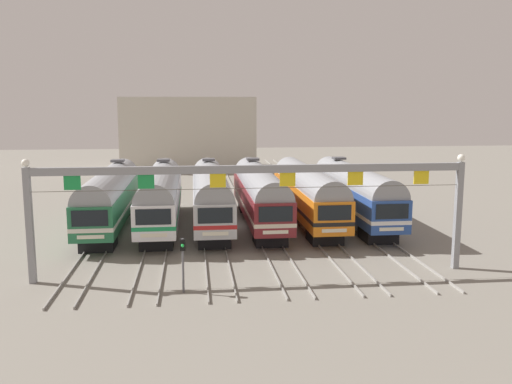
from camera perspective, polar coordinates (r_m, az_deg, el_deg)
The scene contains 11 objects.
ground_plane at distance 45.64m, azimuth -2.14°, elevation -3.44°, with size 160.00×160.00×0.00m, color gray.
track_bed at distance 62.30m, azimuth -3.34°, elevation 0.01°, with size 21.47×70.00×0.15m.
commuter_train_green at distance 45.49m, azimuth -14.80°, elevation -0.34°, with size 2.88×18.06×5.05m.
commuter_train_white at distance 45.08m, azimuth -9.77°, elevation -0.25°, with size 2.88×18.06×5.05m.
commuter_train_stainless at distance 45.03m, azimuth -4.69°, elevation -0.16°, with size 2.88×18.06×5.05m.
commuter_train_maroon at distance 45.32m, azimuth 0.36°, elevation -0.06°, with size 2.88×18.06×5.05m.
commuter_train_orange at distance 45.96m, azimuth 5.30°, elevation 0.02°, with size 2.88×18.06×4.77m.
commuter_train_blue at distance 46.94m, azimuth 10.08°, elevation 0.11°, with size 2.88×18.06×5.05m.
catenary_gantry at distance 31.44m, azimuth -0.31°, elevation 0.73°, with size 25.20×0.44×6.97m.
yard_signal_mast at distance 29.46m, azimuth -7.56°, elevation -6.45°, with size 0.28×0.35×2.95m.
maintenance_building at distance 85.79m, azimuth -6.97°, elevation 6.06°, with size 19.84×10.00×10.86m, color beige.
Camera 1 is at (-3.35, -44.42, 9.93)m, focal length 38.76 mm.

